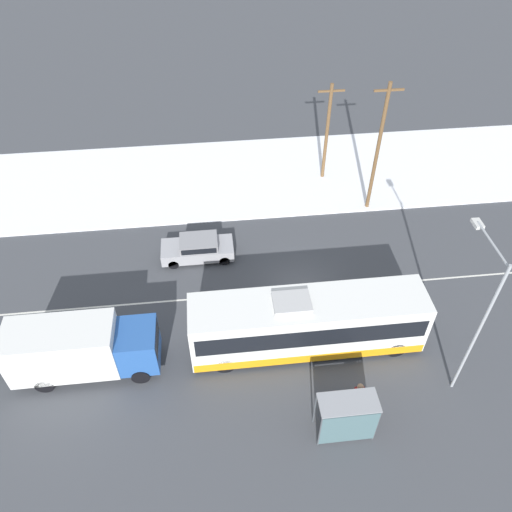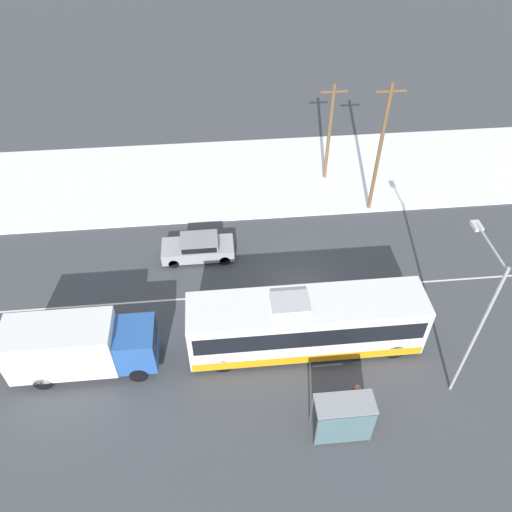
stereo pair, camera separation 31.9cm
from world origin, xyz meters
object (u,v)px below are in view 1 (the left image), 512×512
(utility_pole_roadside, at_px, (378,148))
(utility_pole_snowlot, at_px, (327,132))
(pedestrian_at_stop, at_px, (359,394))
(sedan_car, at_px, (198,248))
(box_truck, at_px, (80,348))
(city_bus, at_px, (307,323))
(bus_shelter, at_px, (348,417))
(streetlamp, at_px, (479,307))

(utility_pole_roadside, height_order, utility_pole_snowlot, utility_pole_roadside)
(pedestrian_at_stop, bearing_deg, utility_pole_roadside, 72.54)
(sedan_car, height_order, utility_pole_snowlot, utility_pole_snowlot)
(box_truck, xyz_separation_m, pedestrian_at_stop, (12.81, -3.52, -0.62))
(city_bus, xyz_separation_m, sedan_car, (-5.34, 7.30, -0.94))
(city_bus, distance_m, box_truck, 11.10)
(utility_pole_roadside, bearing_deg, bus_shelter, -108.95)
(city_bus, distance_m, bus_shelter, 5.22)
(box_truck, relative_size, bus_shelter, 2.72)
(city_bus, bearing_deg, streetlamp, -21.71)
(pedestrian_at_stop, distance_m, bus_shelter, 1.72)
(sedan_car, distance_m, streetlamp, 16.20)
(box_truck, xyz_separation_m, sedan_car, (5.76, 7.57, -0.95))
(city_bus, relative_size, streetlamp, 1.42)
(pedestrian_at_stop, bearing_deg, bus_shelter, -123.24)
(bus_shelter, bearing_deg, utility_pole_roadside, 71.05)
(streetlamp, bearing_deg, city_bus, 158.29)
(city_bus, bearing_deg, box_truck, -178.57)
(city_bus, xyz_separation_m, pedestrian_at_stop, (1.71, -3.80, -0.61))
(utility_pole_roadside, bearing_deg, streetlamp, -88.81)
(bus_shelter, bearing_deg, city_bus, 99.00)
(city_bus, xyz_separation_m, box_truck, (-11.10, -0.28, 0.00))
(sedan_car, relative_size, streetlamp, 0.53)
(box_truck, bearing_deg, sedan_car, 52.76)
(box_truck, xyz_separation_m, bus_shelter, (11.92, -4.88, -0.07))
(box_truck, relative_size, pedestrian_at_stop, 3.84)
(pedestrian_at_stop, height_order, utility_pole_roadside, utility_pole_roadside)
(utility_pole_roadside, bearing_deg, pedestrian_at_stop, -107.46)
(city_bus, bearing_deg, sedan_car, 126.22)
(city_bus, height_order, utility_pole_snowlot, utility_pole_snowlot)
(sedan_car, bearing_deg, city_bus, 126.22)
(sedan_car, xyz_separation_m, pedestrian_at_stop, (7.05, -11.09, 0.33))
(box_truck, relative_size, utility_pole_snowlot, 0.97)
(streetlamp, xyz_separation_m, utility_pole_snowlot, (-2.60, 17.63, -1.37))
(pedestrian_at_stop, xyz_separation_m, utility_pole_snowlot, (2.35, 18.77, 2.70))
(city_bus, height_order, bus_shelter, city_bus)
(utility_pole_roadside, bearing_deg, city_bus, -120.01)
(streetlamp, height_order, utility_pole_roadside, utility_pole_roadside)
(utility_pole_roadside, bearing_deg, utility_pole_snowlot, 120.51)
(sedan_car, bearing_deg, bus_shelter, 116.32)
(pedestrian_at_stop, relative_size, streetlamp, 0.22)
(sedan_car, bearing_deg, pedestrian_at_stop, 122.45)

